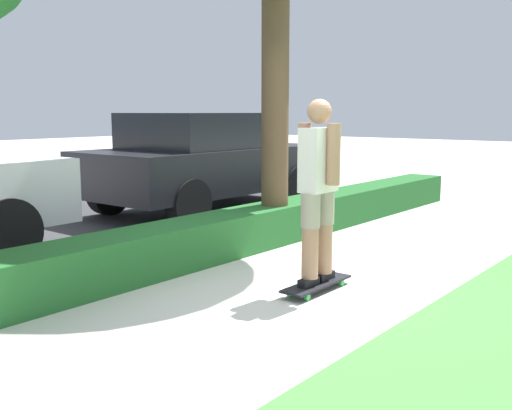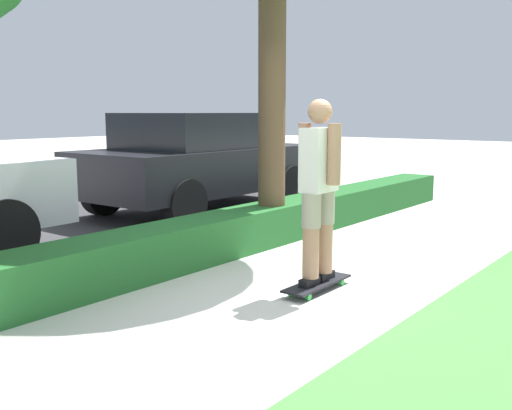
{
  "view_description": "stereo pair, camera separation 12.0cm",
  "coord_description": "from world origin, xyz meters",
  "views": [
    {
      "loc": [
        -4.29,
        -2.94,
        1.64
      ],
      "look_at": [
        0.08,
        0.6,
        0.76
      ],
      "focal_mm": 42.0,
      "sensor_mm": 36.0,
      "label": 1
    },
    {
      "loc": [
        -4.36,
        -2.85,
        1.64
      ],
      "look_at": [
        0.08,
        0.6,
        0.76
      ],
      "focal_mm": 42.0,
      "sensor_mm": 36.0,
      "label": 2
    }
  ],
  "objects": [
    {
      "name": "ground_plane",
      "position": [
        0.0,
        0.0,
        0.0
      ],
      "size": [
        60.0,
        60.0,
        0.0
      ],
      "primitive_type": "plane",
      "color": "beige"
    },
    {
      "name": "street_asphalt",
      "position": [
        0.0,
        4.2,
        0.0
      ],
      "size": [
        12.7,
        5.0,
        0.01
      ],
      "color": "#38383A",
      "rests_on": "ground_plane"
    },
    {
      "name": "hedge_row",
      "position": [
        0.0,
        1.6,
        0.23
      ],
      "size": [
        12.7,
        0.6,
        0.47
      ],
      "color": "#236028",
      "rests_on": "ground_plane"
    },
    {
      "name": "skateboard",
      "position": [
        0.2,
        -0.02,
        0.07
      ],
      "size": [
        0.85,
        0.24,
        0.08
      ],
      "color": "black",
      "rests_on": "ground_plane"
    },
    {
      "name": "skater_person",
      "position": [
        0.2,
        -0.02,
        0.97
      ],
      "size": [
        0.5,
        0.43,
        1.67
      ],
      "color": "black",
      "rests_on": "skateboard"
    },
    {
      "name": "parked_car_middle",
      "position": [
        2.82,
        3.95,
        0.84
      ],
      "size": [
        4.12,
        2.06,
        1.61
      ],
      "rotation": [
        0.0,
        0.0,
        0.0
      ],
      "color": "black",
      "rests_on": "ground_plane"
    }
  ]
}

